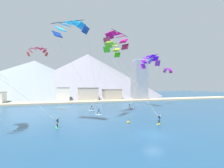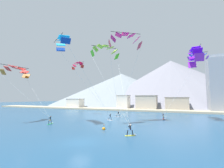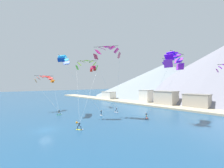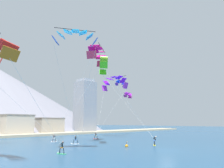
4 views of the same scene
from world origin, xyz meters
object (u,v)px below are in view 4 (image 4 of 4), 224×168
Objects in this scene: kitesurfer_far_right at (155,142)px; parafoil_kite_far_left at (75,36)px; kitesurfer_mid_center at (53,140)px; parafoil_kite_mid_center at (97,54)px; parafoil_kite_distant_high_outer at (128,94)px; race_marker_buoy at (127,146)px; parafoil_kite_distant_low_drift at (121,83)px; kitesurfer_near_trail at (97,137)px; kitesurfer_far_left at (74,142)px; parafoil_kite_far_right at (104,64)px; kitesurfer_near_lead at (61,150)px; parafoil_kite_near_trail at (115,82)px.

parafoil_kite_far_left is (-16.40, 3.64, 17.34)m from kitesurfer_far_right.
parafoil_kite_far_left reaches higher than kitesurfer_mid_center.
parafoil_kite_mid_center is 29.72m from parafoil_kite_distant_high_outer.
race_marker_buoy is at bearing 157.82° from kitesurfer_far_right.
parafoil_kite_far_left is (-11.93, -7.82, -1.62)m from parafoil_kite_mid_center.
parafoil_kite_far_left is 17.30× the size of race_marker_buoy.
parafoil_kite_mid_center is 4.17× the size of parafoil_kite_distant_low_drift.
parafoil_kite_mid_center reaches higher than kitesurfer_near_trail.
kitesurfer_far_right is 0.38× the size of parafoil_kite_distant_low_drift.
parafoil_kite_distant_low_drift is 4.62× the size of race_marker_buoy.
kitesurfer_far_right is 6.02m from race_marker_buoy.
parafoil_kite_far_left is at bearing 172.78° from race_marker_buoy.
kitesurfer_mid_center is 18.07m from race_marker_buoy.
kitesurfer_far_left reaches higher than race_marker_buoy.
parafoil_kite_distant_high_outer is (30.82, 11.38, 13.29)m from kitesurfer_far_left.
parafoil_kite_distant_low_drift is (18.86, 12.17, 0.20)m from parafoil_kite_far_right.
kitesurfer_near_lead is 37.96m from parafoil_kite_near_trail.
kitesurfer_near_trail is 0.37× the size of parafoil_kite_distant_high_outer.
kitesurfer_far_left is 0.09× the size of parafoil_kite_mid_center.
kitesurfer_near_lead is 13.06m from race_marker_buoy.
kitesurfer_far_right is 22.61m from parafoil_kite_mid_center.
kitesurfer_far_left is at bearing -150.50° from kitesurfer_near_trail.
kitesurfer_near_trail is 23.23m from parafoil_kite_distant_high_outer.
kitesurfer_far_left reaches higher than kitesurfer_near_trail.
parafoil_kite_far_left is at bearing -162.89° from parafoil_kite_far_right.
parafoil_kite_mid_center is at bearing -132.62° from kitesurfer_near_trail.
kitesurfer_near_lead is 1.01× the size of kitesurfer_far_left.
kitesurfer_near_lead is at bearing -142.71° from kitesurfer_near_trail.
kitesurfer_near_lead is at bearing -149.53° from parafoil_kite_near_trail.
kitesurfer_far_right reaches higher than kitesurfer_near_lead.
parafoil_kite_distant_low_drift is at bearing -79.02° from parafoil_kite_near_trail.
parafoil_kite_distant_low_drift is at bearing 27.05° from kitesurfer_near_lead.
parafoil_kite_mid_center reaches higher than kitesurfer_far_right.
parafoil_kite_far_right is at bearing 17.11° from parafoil_kite_far_left.
parafoil_kite_near_trail is 2.21m from parafoil_kite_distant_low_drift.
kitesurfer_near_trail is at bearing -166.59° from parafoil_kite_distant_high_outer.
parafoil_kite_mid_center is (-15.62, -9.25, 3.13)m from parafoil_kite_near_trail.
kitesurfer_far_right is 26.71m from parafoil_kite_distant_low_drift.
parafoil_kite_far_left is (-19.62, -16.18, 17.45)m from kitesurfer_near_trail.
parafoil_kite_mid_center is at bearing -154.01° from parafoil_kite_distant_high_outer.
parafoil_kite_distant_low_drift is (20.64, 5.75, 15.37)m from kitesurfer_far_left.
kitesurfer_far_left is 0.37× the size of parafoil_kite_distant_low_drift.
parafoil_kite_far_right reaches higher than kitesurfer_mid_center.
kitesurfer_mid_center is 1.75× the size of race_marker_buoy.
kitesurfer_near_lead is at bearing -169.14° from parafoil_kite_far_left.
kitesurfer_far_right is (9.09, -12.86, 0.08)m from kitesurfer_far_left.
parafoil_kite_far_right is (-2.84, -5.02, -3.88)m from parafoil_kite_mid_center.
kitesurfer_far_left is (9.49, 9.64, -0.05)m from kitesurfer_near_lead.
parafoil_kite_far_right is (-18.45, -14.27, -0.76)m from parafoil_kite_near_trail.
kitesurfer_near_trail is 17.55m from parafoil_kite_distant_low_drift.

